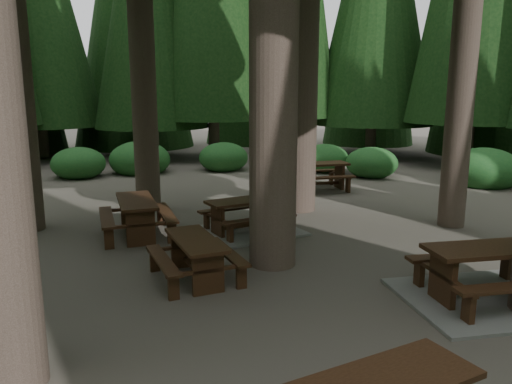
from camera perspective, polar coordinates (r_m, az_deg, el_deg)
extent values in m
plane|color=#564F45|center=(8.90, -2.92, -8.92)|extent=(80.00, 80.00, 0.00)
cube|color=gray|center=(8.44, 25.00, -11.04)|extent=(2.52, 2.08, 0.05)
cube|color=#331D0F|center=(8.18, 25.47, -5.89)|extent=(1.97, 0.77, 0.07)
cube|color=#331D0F|center=(8.78, 22.76, -6.74)|extent=(1.96, 0.28, 0.05)
cube|color=#331D0F|center=(7.89, 20.54, -9.39)|extent=(0.09, 0.60, 0.79)
cube|color=#331D0F|center=(7.86, 20.57, -8.94)|extent=(0.09, 1.58, 0.07)
cube|color=#331D0F|center=(8.38, 25.10, -9.96)|extent=(1.64, 0.09, 0.09)
cube|color=#331D0F|center=(11.00, -13.54, -0.99)|extent=(0.98, 1.96, 0.06)
cube|color=#331D0F|center=(11.04, -16.70, -2.79)|extent=(0.52, 1.90, 0.05)
cube|color=#331D0F|center=(11.14, -10.26, -2.35)|extent=(0.52, 1.90, 0.05)
cube|color=#331D0F|center=(10.37, -13.04, -4.05)|extent=(0.58, 0.16, 0.75)
cube|color=#331D0F|center=(10.36, -13.05, -3.71)|extent=(1.51, 0.29, 0.06)
cube|color=#331D0F|center=(11.82, -13.80, -2.17)|extent=(0.58, 0.16, 0.75)
cube|color=#331D0F|center=(11.81, -13.81, -1.87)|extent=(1.51, 0.29, 0.06)
cube|color=#331D0F|center=(11.15, -13.40, -3.98)|extent=(0.30, 1.56, 0.08)
cube|color=gray|center=(11.15, -1.12, -4.52)|extent=(2.72, 2.47, 0.05)
cube|color=#331D0F|center=(10.98, -1.14, -0.98)|extent=(1.88, 1.21, 0.06)
cube|color=#331D0F|center=(11.55, -2.52, -1.85)|extent=(1.73, 0.80, 0.05)
cube|color=#331D0F|center=(10.55, 0.39, -3.13)|extent=(1.73, 0.80, 0.05)
cube|color=#331D0F|center=(10.76, -4.41, -3.35)|extent=(0.25, 0.53, 0.70)
cube|color=#331D0F|center=(10.75, -4.41, -3.05)|extent=(0.53, 1.36, 0.06)
cube|color=#331D0F|center=(11.41, 1.96, -2.46)|extent=(0.25, 0.53, 0.70)
cube|color=#331D0F|center=(11.40, 1.96, -2.18)|extent=(0.53, 1.36, 0.06)
cube|color=#331D0F|center=(11.11, -1.13, -3.77)|extent=(1.40, 0.55, 0.08)
cube|color=#331D0F|center=(15.89, 6.94, 3.20)|extent=(2.03, 0.90, 0.07)
cube|color=#331D0F|center=(16.55, 6.08, 2.40)|extent=(2.00, 0.40, 0.06)
cube|color=#331D0F|center=(15.34, 7.81, 1.63)|extent=(2.00, 0.40, 0.06)
cube|color=#331D0F|center=(15.69, 4.20, 1.56)|extent=(0.13, 0.61, 0.79)
cube|color=#331D0F|center=(15.68, 4.21, 1.80)|extent=(0.19, 1.60, 0.07)
cube|color=#331D0F|center=(16.26, 9.51, 1.78)|extent=(0.13, 0.61, 0.79)
cube|color=#331D0F|center=(16.25, 9.52, 2.01)|extent=(0.19, 1.60, 0.07)
cube|color=#331D0F|center=(16.00, 6.89, 0.97)|extent=(1.66, 0.19, 0.09)
cube|color=#331D0F|center=(4.56, 14.15, -20.38)|extent=(1.87, 1.17, 0.06)
cube|color=#331D0F|center=(5.08, 9.29, -20.37)|extent=(1.74, 0.75, 0.05)
cube|color=#331D0F|center=(8.32, -6.95, -5.47)|extent=(0.99, 1.75, 0.06)
cube|color=#331D0F|center=(8.57, -3.35, -6.83)|extent=(0.58, 1.66, 0.05)
cube|color=#331D0F|center=(8.28, -10.59, -7.69)|extent=(0.58, 1.66, 0.05)
cube|color=#331D0F|center=(9.03, -8.10, -6.50)|extent=(0.51, 0.18, 0.66)
cube|color=#331D0F|center=(9.02, -8.11, -6.17)|extent=(1.31, 0.36, 0.06)
cube|color=#331D0F|center=(7.84, -5.49, -9.29)|extent=(0.51, 0.18, 0.66)
cube|color=#331D0F|center=(7.82, -5.49, -8.91)|extent=(1.31, 0.36, 0.06)
cube|color=#331D0F|center=(8.49, -6.86, -8.85)|extent=(0.37, 1.36, 0.07)
ellipsoid|color=#22632B|center=(18.32, 24.56, 1.99)|extent=(2.42, 2.42, 1.49)
ellipsoid|color=#22632B|center=(18.76, 13.06, 2.94)|extent=(1.90, 1.90, 1.17)
ellipsoid|color=#22632B|center=(19.66, 7.87, 3.51)|extent=(1.84, 1.84, 1.13)
ellipsoid|color=#22632B|center=(19.85, -3.74, 3.68)|extent=(1.95, 1.95, 1.20)
ellipsoid|color=#22632B|center=(19.68, -13.12, 3.33)|extent=(2.31, 2.31, 1.42)
ellipsoid|color=#22632B|center=(19.25, -19.62, 2.78)|extent=(1.93, 1.93, 1.19)
cone|color=black|center=(30.74, -0.69, 20.83)|extent=(5.34, 5.34, 16.14)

